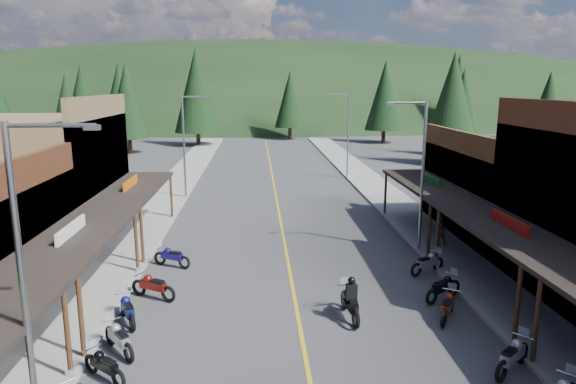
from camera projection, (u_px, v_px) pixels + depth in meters
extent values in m
plane|color=#38383A|center=(299.00, 323.00, 19.29)|extent=(220.00, 220.00, 0.00)
cube|color=gold|center=(277.00, 203.00, 38.82)|extent=(0.15, 90.00, 0.01)
cube|color=gray|center=(161.00, 204.00, 38.28)|extent=(3.40, 94.00, 0.15)
cube|color=gray|center=(390.00, 200.00, 39.33)|extent=(3.40, 94.00, 0.15)
cylinder|color=#472D19|center=(67.00, 335.00, 15.22)|extent=(0.16, 0.16, 3.00)
cube|color=#3F2111|center=(33.00, 236.00, 19.70)|extent=(0.30, 9.00, 6.20)
cube|color=black|center=(72.00, 238.00, 19.81)|extent=(3.20, 9.00, 0.18)
cylinder|color=#472D19|center=(81.00, 317.00, 16.40)|extent=(0.16, 0.16, 3.00)
cylinder|color=#472D19|center=(136.00, 243.00, 24.01)|extent=(0.16, 0.16, 3.00)
cube|color=silver|center=(71.00, 233.00, 19.77)|extent=(0.12, 3.00, 0.70)
cube|color=brown|center=(34.00, 181.00, 28.76)|extent=(8.00, 10.20, 7.00)
cube|color=brown|center=(103.00, 170.00, 28.87)|extent=(0.30, 10.20, 8.20)
cube|color=black|center=(131.00, 188.00, 29.18)|extent=(3.20, 10.20, 0.18)
cylinder|color=#472D19|center=(142.00, 236.00, 25.19)|extent=(0.16, 0.16, 3.00)
cylinder|color=#472D19|center=(171.00, 197.00, 33.98)|extent=(0.16, 0.16, 3.00)
cube|color=#CC590C|center=(131.00, 185.00, 29.14)|extent=(0.12, 3.00, 0.70)
cylinder|color=#472D19|center=(537.00, 322.00, 16.09)|extent=(0.16, 0.16, 3.00)
cube|color=#562B19|center=(546.00, 203.00, 20.72)|extent=(0.30, 9.00, 8.20)
cube|color=black|center=(509.00, 230.00, 20.86)|extent=(3.20, 9.00, 0.18)
cylinder|color=#472D19|center=(518.00, 306.00, 17.27)|extent=(0.16, 0.16, 3.00)
cylinder|color=#472D19|center=(437.00, 238.00, 24.89)|extent=(0.16, 0.16, 3.00)
cube|color=#B2140F|center=(509.00, 225.00, 20.82)|extent=(0.12, 3.00, 0.70)
cube|color=#4C2D16|center=(517.00, 192.00, 30.66)|extent=(8.00, 10.20, 5.00)
cube|color=#4C2D16|center=(454.00, 183.00, 30.30)|extent=(0.30, 10.20, 6.20)
cube|color=black|center=(430.00, 185.00, 30.24)|extent=(3.20, 10.20, 0.18)
cylinder|color=#472D19|center=(429.00, 231.00, 26.06)|extent=(0.16, 0.16, 3.00)
cylinder|color=#472D19|center=(385.00, 194.00, 34.85)|extent=(0.16, 0.16, 3.00)
cube|color=#14591E|center=(430.00, 181.00, 30.19)|extent=(0.12, 3.00, 0.70)
cylinder|color=gray|center=(23.00, 290.00, 12.18)|extent=(0.16, 0.16, 8.00)
cylinder|color=gray|center=(51.00, 125.00, 11.44)|extent=(2.00, 0.10, 0.10)
cube|color=gray|center=(92.00, 127.00, 11.50)|extent=(0.35, 0.18, 0.12)
cylinder|color=gray|center=(184.00, 148.00, 39.53)|extent=(0.16, 0.16, 8.00)
cylinder|color=gray|center=(195.00, 97.00, 38.79)|extent=(2.00, 0.10, 0.10)
cube|color=gray|center=(207.00, 97.00, 38.85)|extent=(0.35, 0.18, 0.12)
cylinder|color=gray|center=(422.00, 178.00, 26.71)|extent=(0.16, 0.16, 8.00)
cylinder|color=gray|center=(407.00, 103.00, 25.85)|extent=(2.00, 0.10, 0.10)
cube|color=gray|center=(389.00, 104.00, 25.80)|extent=(0.35, 0.18, 0.12)
cylinder|color=gray|center=(348.00, 137.00, 48.20)|extent=(0.16, 0.16, 8.00)
cylinder|color=gray|center=(338.00, 94.00, 47.34)|extent=(2.00, 0.10, 0.10)
cube|color=gray|center=(329.00, 95.00, 47.29)|extent=(0.35, 0.18, 0.12)
ellipsoid|color=black|center=(261.00, 115.00, 151.16)|extent=(310.00, 140.00, 60.00)
cylinder|color=black|center=(1.00, 137.00, 77.23)|extent=(0.60, 0.60, 2.00)
cylinder|color=black|center=(122.00, 132.00, 86.01)|extent=(0.60, 0.60, 2.00)
cone|color=black|center=(120.00, 94.00, 84.72)|extent=(5.88, 5.88, 10.50)
cylinder|color=black|center=(198.00, 139.00, 75.13)|extent=(0.60, 0.60, 2.00)
cone|color=black|center=(197.00, 90.00, 73.69)|extent=(6.72, 6.72, 12.00)
cylinder|color=black|center=(290.00, 133.00, 83.79)|extent=(0.60, 0.60, 2.00)
cone|color=black|center=(290.00, 99.00, 82.66)|extent=(5.04, 5.04, 9.00)
cylinder|color=black|center=(383.00, 136.00, 78.78)|extent=(0.60, 0.60, 2.00)
cone|color=black|center=(385.00, 95.00, 77.49)|extent=(5.88, 5.88, 10.50)
cylinder|color=black|center=(455.00, 129.00, 91.47)|extent=(0.60, 0.60, 2.00)
cone|color=black|center=(458.00, 89.00, 90.03)|extent=(6.72, 6.72, 12.00)
cylinder|color=black|center=(545.00, 133.00, 84.38)|extent=(0.60, 0.60, 2.00)
cone|color=black|center=(549.00, 99.00, 83.25)|extent=(5.04, 5.04, 9.00)
cylinder|color=black|center=(85.00, 129.00, 91.38)|extent=(0.60, 0.60, 2.00)
cone|color=black|center=(82.00, 93.00, 90.10)|extent=(5.88, 5.88, 10.50)
cylinder|color=black|center=(72.00, 156.00, 56.82)|extent=(0.60, 0.60, 2.00)
cone|color=black|center=(68.00, 111.00, 55.80)|extent=(4.48, 4.48, 8.00)
cylinder|color=black|center=(459.00, 148.00, 64.49)|extent=(0.60, 0.60, 2.00)
cone|color=black|center=(462.00, 104.00, 63.38)|extent=(4.93, 4.93, 8.80)
cylinder|color=black|center=(130.00, 146.00, 66.83)|extent=(0.60, 0.60, 2.00)
cone|color=black|center=(127.00, 100.00, 65.64)|extent=(5.38, 5.38, 9.60)
cylinder|color=black|center=(449.00, 156.00, 57.41)|extent=(0.60, 0.60, 2.00)
cone|color=black|center=(452.00, 99.00, 56.14)|extent=(5.82, 5.82, 10.40)
imported|color=brown|center=(439.00, 229.00, 28.11)|extent=(0.90, 0.55, 1.79)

